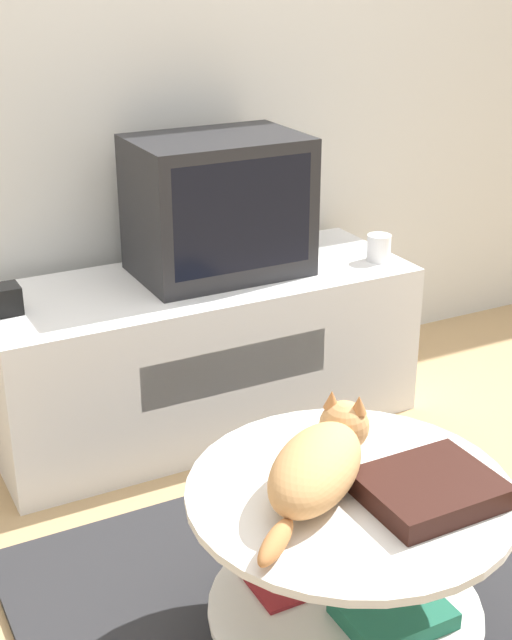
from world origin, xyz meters
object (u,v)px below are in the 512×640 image
Objects in this scene: dvd_box at (429,489)px; cat at (320,461)px; speaker at (6,300)px; tv at (218,206)px.

cat is at bearing 141.24° from dvd_box.
dvd_box is at bearing -65.30° from speaker.
tv is 6.40× the size of speaker.
tv is at bearing 84.28° from dvd_box.
tv is 1.97× the size of dvd_box.
tv is 1.19× the size of cat.
cat reaches higher than dvd_box.
dvd_box is (-0.12, -1.22, -0.26)m from tv.
speaker reaches higher than dvd_box.
speaker is at bearing -177.11° from tv.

